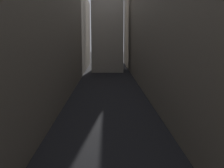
# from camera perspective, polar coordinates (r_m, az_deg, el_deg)

# --- Properties ---
(ground_plane) EXTENTS (264.00, 264.00, 0.00)m
(ground_plane) POSITION_cam_1_polar(r_m,az_deg,el_deg) (42.23, -0.77, -2.48)
(ground_plane) COLOR black
(building_block_left) EXTENTS (10.36, 108.00, 18.93)m
(building_block_left) POSITION_cam_1_polar(r_m,az_deg,el_deg) (44.63, -14.88, 10.06)
(building_block_left) COLOR #756B5B
(building_block_left) RESTS_ON ground
(building_block_right) EXTENTS (15.61, 108.00, 20.24)m
(building_block_right) POSITION_cam_1_polar(r_m,az_deg,el_deg) (45.45, 16.52, 10.80)
(building_block_right) COLOR #756B5B
(building_block_right) RESTS_ON ground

